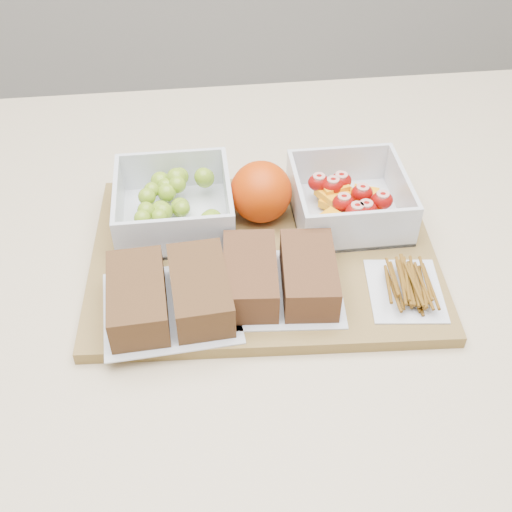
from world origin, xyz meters
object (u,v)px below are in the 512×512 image
object	(u,v)px
cutting_board	(263,256)
sandwich_bag_center	(280,276)
orange	(261,192)
fruit_container	(349,201)
pretzel_bag	(406,284)
sandwich_bag_left	(169,294)
grape_container	(176,205)

from	to	relation	value
cutting_board	sandwich_bag_center	world-z (taller)	sandwich_bag_center
cutting_board	orange	world-z (taller)	orange
fruit_container	pretzel_bag	size ratio (longest dim) A/B	1.29
cutting_board	orange	bearing A→B (deg)	89.34
orange	pretzel_bag	xyz separation A→B (m)	(0.15, -0.15, -0.03)
pretzel_bag	cutting_board	bearing A→B (deg)	150.58
orange	sandwich_bag_left	xyz separation A→B (m)	(-0.12, -0.15, -0.02)
grape_container	fruit_container	bearing A→B (deg)	-3.94
fruit_container	sandwich_bag_center	world-z (taller)	fruit_container
orange	sandwich_bag_left	world-z (taller)	orange
fruit_container	orange	world-z (taller)	orange
cutting_board	sandwich_bag_left	size ratio (longest dim) A/B	2.67
fruit_container	sandwich_bag_left	bearing A→B (deg)	-149.38
sandwich_bag_left	pretzel_bag	bearing A→B (deg)	-1.06
grape_container	orange	bearing A→B (deg)	-1.98
cutting_board	sandwich_bag_left	world-z (taller)	sandwich_bag_left
fruit_container	pretzel_bag	world-z (taller)	fruit_container
sandwich_bag_center	fruit_container	bearing A→B (deg)	48.76
sandwich_bag_center	orange	bearing A→B (deg)	92.10
grape_container	pretzel_bag	world-z (taller)	grape_container
cutting_board	pretzel_bag	world-z (taller)	pretzel_bag
fruit_container	grape_container	bearing A→B (deg)	176.06
grape_container	pretzel_bag	bearing A→B (deg)	-31.46
grape_container	pretzel_bag	distance (m)	0.30
cutting_board	grape_container	xyz separation A→B (m)	(-0.10, 0.07, 0.03)
cutting_board	pretzel_bag	size ratio (longest dim) A/B	3.84
sandwich_bag_left	orange	bearing A→B (deg)	51.11
grape_container	sandwich_bag_left	size ratio (longest dim) A/B	0.92
sandwich_bag_left	sandwich_bag_center	world-z (taller)	sandwich_bag_left
cutting_board	sandwich_bag_center	bearing A→B (deg)	-77.96
sandwich_bag_center	pretzel_bag	bearing A→B (deg)	-7.97
sandwich_bag_left	pretzel_bag	xyz separation A→B (m)	(0.27, -0.00, -0.01)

